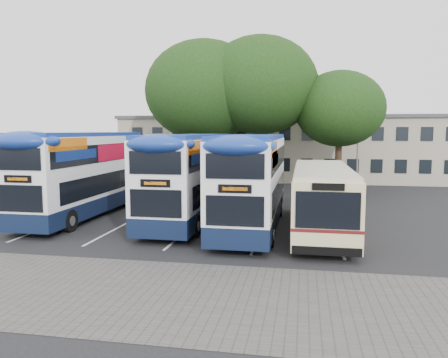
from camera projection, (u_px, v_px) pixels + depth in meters
name	position (u px, v px, depth m)	size (l,w,h in m)	color
ground	(258.00, 252.00, 17.23)	(120.00, 120.00, 0.00)	black
paving_strip	(173.00, 295.00, 12.70)	(40.00, 6.00, 0.01)	#595654
bay_lines	(197.00, 222.00, 22.79)	(14.12, 11.00, 0.01)	silver
depot_building	(286.00, 147.00, 43.28)	(32.40, 8.40, 6.20)	#B5AC92
lamp_post	(358.00, 127.00, 35.13)	(0.25, 1.05, 9.06)	gray
tree_left	(204.00, 91.00, 34.63)	(9.41, 9.41, 11.91)	black
tree_mid	(260.00, 86.00, 33.58)	(8.87, 8.87, 12.01)	black
tree_right	(340.00, 109.00, 32.59)	(6.67, 6.67, 9.24)	black
bus_dd_left	(83.00, 170.00, 24.22)	(2.72, 11.22, 4.68)	#0E1A36
bus_dd_mid	(190.00, 173.00, 23.06)	(2.66, 10.98, 4.58)	#0E1A36
bus_dd_right	(252.00, 177.00, 21.40)	(2.66, 10.95, 4.56)	#0E1A36
bus_single	(322.00, 195.00, 20.63)	(2.63, 10.34, 3.08)	beige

